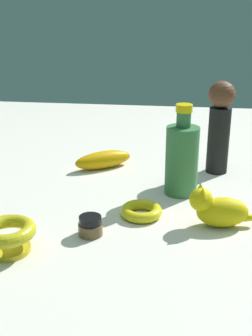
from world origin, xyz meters
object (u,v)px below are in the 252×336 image
at_px(banana, 103,160).
at_px(bowl, 8,234).
at_px(bottle_tall, 182,158).
at_px(nail_polish_jar, 90,226).
at_px(person_figure_adult, 220,124).
at_px(cat_figurine, 218,209).
at_px(bangle, 141,211).

relative_size(banana, bowl, 1.60).
height_order(bottle_tall, nail_polish_jar, bottle_tall).
xyz_separation_m(banana, person_figure_adult, (-0.01, 0.31, 0.11)).
relative_size(cat_figurine, bowl, 1.37).
xyz_separation_m(bottle_tall, nail_polish_jar, (0.23, -0.17, -0.07)).
height_order(banana, person_figure_adult, person_figure_adult).
height_order(nail_polish_jar, bowl, bowl).
height_order(banana, nail_polish_jar, banana).
height_order(banana, bowl, bowl).
distance_m(bottle_tall, banana, 0.26).
height_order(nail_polish_jar, bangle, nail_polish_jar).
relative_size(bottle_tall, person_figure_adult, 0.88).
xyz_separation_m(cat_figurine, bangle, (-0.02, -0.16, -0.03)).
distance_m(cat_figurine, bangle, 0.16).
height_order(cat_figurine, bangle, cat_figurine).
height_order(cat_figurine, bowl, cat_figurine).
height_order(bottle_tall, person_figure_adult, person_figure_adult).
bearing_deg(bottle_tall, cat_figurine, 25.79).
xyz_separation_m(bottle_tall, person_figure_adult, (-0.16, 0.09, 0.04)).
bearing_deg(cat_figurine, person_figure_adult, 176.75).
bearing_deg(nail_polish_jar, cat_figurine, 105.78).
bearing_deg(banana, bangle, 81.44).
bearing_deg(bangle, nail_polish_jar, -44.04).
bearing_deg(banana, person_figure_adult, 148.17).
xyz_separation_m(bottle_tall, banana, (-0.14, -0.21, -0.06)).
bearing_deg(bottle_tall, nail_polish_jar, -37.01).
distance_m(bottle_tall, bowl, 0.44).
distance_m(cat_figurine, bowl, 0.41).
xyz_separation_m(bottle_tall, bangle, (0.13, -0.08, -0.08)).
relative_size(banana, nail_polish_jar, 3.43).
bearing_deg(person_figure_adult, banana, -87.57).
bearing_deg(person_figure_adult, bowl, -40.73).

